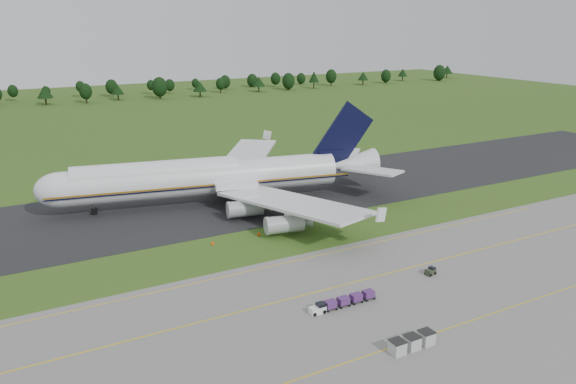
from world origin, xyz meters
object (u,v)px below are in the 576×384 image
aircraft (211,177)px  uld_row (412,342)px  edge_markers (259,235)px  utility_cart (430,272)px  baggage_train (342,302)px

aircraft → uld_row: bearing=-89.5°
uld_row → edge_markers: size_ratio=0.33×
edge_markers → utility_cart: bearing=-59.7°
utility_cart → baggage_train: bearing=-174.0°
aircraft → utility_cart: size_ratio=40.89×
baggage_train → uld_row: bearing=-83.1°
utility_cart → uld_row: size_ratio=0.29×
utility_cart → uld_row: uld_row is taller
aircraft → edge_markers: size_ratio=4.02×
utility_cart → edge_markers: bearing=120.3°
aircraft → edge_markers: (0.60, -23.91, -6.12)m
baggage_train → edge_markers: baggage_train is taller
aircraft → baggage_train: 55.96m
utility_cart → edge_markers: size_ratio=0.10×
aircraft → utility_cart: (17.98, -53.66, -5.86)m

